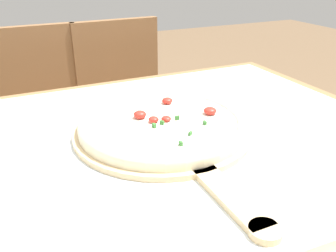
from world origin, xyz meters
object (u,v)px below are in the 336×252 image
(pizza, at_px, (162,123))
(pizza_peel, at_px, (166,134))
(chair_left, at_px, (42,123))
(chair_right, at_px, (126,109))

(pizza, bearing_deg, pizza_peel, -90.91)
(pizza_peel, xyz_separation_m, chair_left, (-0.20, 0.77, -0.26))
(pizza_peel, height_order, chair_right, chair_right)
(pizza, bearing_deg, chair_left, 105.02)
(pizza, distance_m, chair_left, 0.83)
(chair_right, bearing_deg, pizza, -103.44)
(pizza, height_order, chair_right, chair_right)
(chair_left, height_order, chair_right, same)
(pizza, xyz_separation_m, chair_left, (-0.20, 0.76, -0.28))
(pizza, bearing_deg, chair_right, 78.08)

